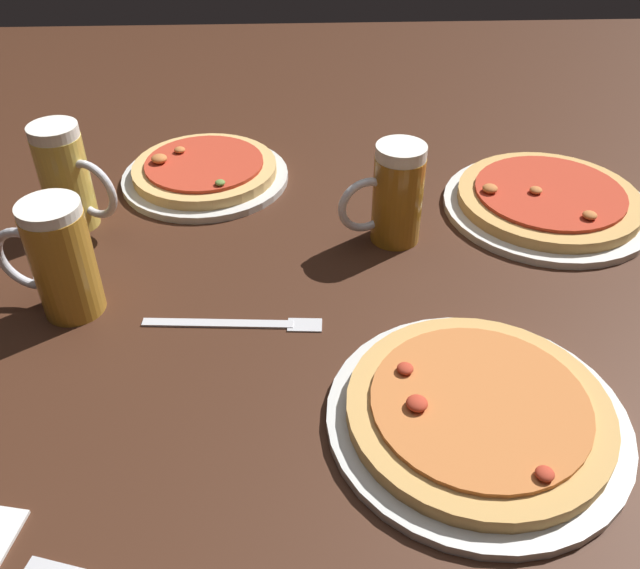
% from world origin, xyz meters
% --- Properties ---
extents(ground_plane, '(2.40, 2.40, 0.03)m').
position_xyz_m(ground_plane, '(0.00, 0.00, -0.01)').
color(ground_plane, '#3D2114').
extents(pizza_plate_near, '(0.33, 0.33, 0.05)m').
position_xyz_m(pizza_plate_near, '(0.16, -0.23, 0.02)').
color(pizza_plate_near, silver).
rests_on(pizza_plate_near, ground_plane).
extents(pizza_plate_far, '(0.28, 0.28, 0.05)m').
position_xyz_m(pizza_plate_far, '(-0.18, 0.33, 0.02)').
color(pizza_plate_far, silver).
rests_on(pizza_plate_far, ground_plane).
extents(pizza_plate_side, '(0.33, 0.33, 0.05)m').
position_xyz_m(pizza_plate_side, '(0.37, 0.21, 0.02)').
color(pizza_plate_side, silver).
rests_on(pizza_plate_side, ground_plane).
extents(beer_mug_dark, '(0.13, 0.08, 0.16)m').
position_xyz_m(beer_mug_dark, '(-0.33, -0.01, 0.08)').
color(beer_mug_dark, '#B27A23').
rests_on(beer_mug_dark, ground_plane).
extents(beer_mug_amber, '(0.13, 0.07, 0.15)m').
position_xyz_m(beer_mug_amber, '(0.11, 0.14, 0.08)').
color(beer_mug_amber, '#9E6619').
rests_on(beer_mug_amber, ground_plane).
extents(beer_mug_pale, '(0.12, 0.09, 0.16)m').
position_xyz_m(beer_mug_pale, '(-0.37, 0.20, 0.08)').
color(beer_mug_pale, gold).
rests_on(beer_mug_pale, ground_plane).
extents(fork_left, '(0.23, 0.04, 0.01)m').
position_xyz_m(fork_left, '(-0.11, -0.05, 0.00)').
color(fork_left, silver).
rests_on(fork_left, ground_plane).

